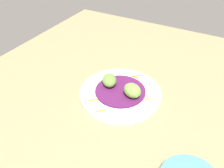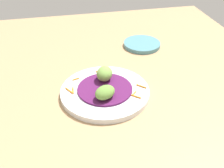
{
  "view_description": "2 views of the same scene",
  "coord_description": "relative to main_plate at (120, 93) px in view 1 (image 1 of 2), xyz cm",
  "views": [
    {
      "loc": [
        -17.46,
        46.83,
        46.99
      ],
      "look_at": [
        7.77,
        0.79,
        6.5
      ],
      "focal_mm": 37.58,
      "sensor_mm": 36.0,
      "label": 1
    },
    {
      "loc": [
        62.52,
        -10.8,
        45.91
      ],
      "look_at": [
        6.74,
        1.05,
        5.7
      ],
      "focal_mm": 42.93,
      "sensor_mm": 36.0,
      "label": 2
    }
  ],
  "objects": [
    {
      "name": "cabbage_bed",
      "position": [
        0.0,
        0.0,
        1.01
      ],
      "size": [
        14.7,
        14.7,
        0.51
      ],
      "primitive_type": "cylinder",
      "color": "#51194C",
      "rests_on": "main_plate"
    },
    {
      "name": "carrot_garnish",
      "position": [
        -1.07,
        -0.15,
        0.96
      ],
      "size": [
        15.22,
        21.52,
        0.4
      ],
      "color": "orange",
      "rests_on": "main_plate"
    },
    {
      "name": "table_surface",
      "position": [
        -5.81,
        0.69,
        -1.76
      ],
      "size": [
        110.0,
        110.0,
        2.0
      ],
      "primitive_type": "cube",
      "color": "tan",
      "rests_on": "ground"
    },
    {
      "name": "main_plate",
      "position": [
        0.0,
        0.0,
        0.0
      ],
      "size": [
        23.82,
        23.82,
        1.51
      ],
      "primitive_type": "cylinder",
      "color": "silver",
      "rests_on": "table_surface"
    },
    {
      "name": "guac_scoop_center",
      "position": [
        -4.03,
        0.71,
        3.18
      ],
      "size": [
        6.59,
        6.08,
        3.82
      ],
      "primitive_type": "ellipsoid",
      "rotation": [
        0.0,
        0.0,
        5.87
      ],
      "color": "#759E47",
      "rests_on": "cabbage_bed"
    },
    {
      "name": "guac_scoop_left",
      "position": [
        4.03,
        -0.71,
        2.88
      ],
      "size": [
        6.5,
        6.92,
        3.22
      ],
      "primitive_type": "ellipsoid",
      "rotation": [
        0.0,
        0.0,
        3.71
      ],
      "color": "olive",
      "rests_on": "cabbage_bed"
    }
  ]
}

